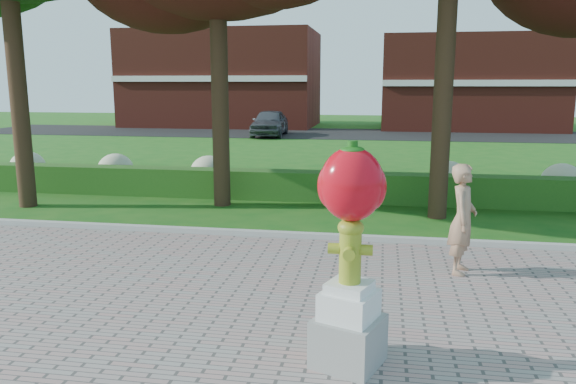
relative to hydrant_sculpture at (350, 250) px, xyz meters
The scene contains 10 objects.
ground 3.16m from the hydrant_sculpture, 130.62° to the left, with size 100.00×100.00×0.00m, color #165415.
curb 5.63m from the hydrant_sculpture, 109.72° to the left, with size 40.00×0.18×0.15m, color #ADADA5.
lawn_hedge 9.39m from the hydrant_sculpture, 101.41° to the left, with size 24.00×0.70×0.80m, color #144715.
hydrangea_row 10.27m from the hydrant_sculpture, 97.16° to the left, with size 20.10×1.10×0.99m.
street 30.24m from the hydrant_sculpture, 93.51° to the left, with size 50.00×8.00×0.02m, color black.
building_left 38.10m from the hydrant_sculpture, 108.14° to the left, with size 14.00×8.00×7.00m, color maroon.
building_right 36.72m from the hydrant_sculpture, 80.34° to the left, with size 12.00×8.00×6.40m, color maroon.
hydrant_sculpture is the anchor object (origin of this frame).
woman 3.87m from the hydrant_sculpture, 64.46° to the left, with size 0.67×0.44×1.85m, color #A57B5E.
parked_car 28.57m from the hydrant_sculpture, 103.27° to the left, with size 1.91×4.74×1.61m, color #43454B.
Camera 1 is at (2.16, -8.08, 3.17)m, focal length 35.00 mm.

